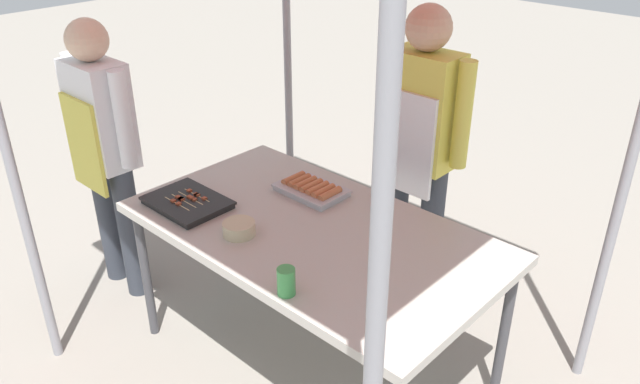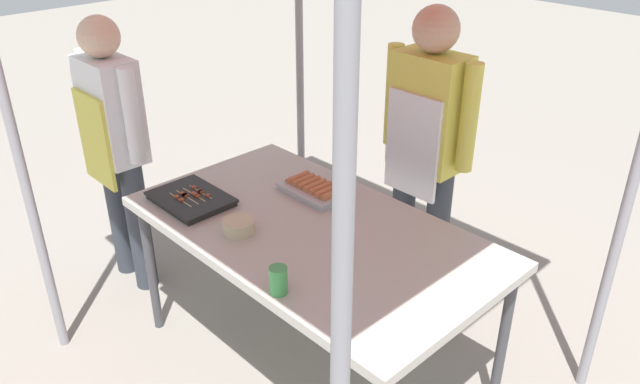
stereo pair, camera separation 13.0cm
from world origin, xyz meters
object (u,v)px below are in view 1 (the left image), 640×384
tray_meat_skewers (188,202)px  condiment_bowl (239,228)px  stall_table (312,238)px  vendor_woman (419,139)px  customer_nearby (104,142)px  tray_grilled_sausages (311,189)px  drink_cup_near_edge (286,281)px

tray_meat_skewers → condiment_bowl: 0.36m
stall_table → vendor_woman: size_ratio=1.02×
tray_meat_skewers → customer_nearby: customer_nearby is taller
tray_grilled_sausages → tray_meat_skewers: 0.57m
stall_table → vendor_woman: 0.78m
vendor_woman → customer_nearby: (-1.22, -1.00, -0.06)m
stall_table → customer_nearby: 1.25m
tray_meat_skewers → vendor_woman: size_ratio=0.23×
stall_table → condiment_bowl: (-0.18, -0.24, 0.08)m
stall_table → tray_meat_skewers: tray_meat_skewers is taller
condiment_bowl → vendor_woman: bearing=79.1°
drink_cup_near_edge → vendor_woman: vendor_woman is taller
tray_grilled_sausages → condiment_bowl: (0.03, -0.47, 0.00)m
condiment_bowl → vendor_woman: (0.19, 0.99, 0.15)m
tray_grilled_sausages → customer_nearby: (-1.00, -0.47, 0.10)m
stall_table → condiment_bowl: size_ratio=11.81×
condiment_bowl → customer_nearby: (-1.03, -0.01, 0.09)m
vendor_woman → customer_nearby: 1.58m
vendor_woman → customer_nearby: bearing=39.4°
customer_nearby → condiment_bowl: bearing=0.4°
vendor_woman → customer_nearby: vendor_woman is taller
tray_meat_skewers → condiment_bowl: condiment_bowl is taller
condiment_bowl → vendor_woman: size_ratio=0.09×
stall_table → condiment_bowl: condiment_bowl is taller
tray_grilled_sausages → drink_cup_near_edge: (0.46, -0.61, 0.03)m
stall_table → tray_grilled_sausages: 0.32m
tray_meat_skewers → drink_cup_near_edge: 0.80m
drink_cup_near_edge → vendor_woman: bearing=101.9°
condiment_bowl → vendor_woman: vendor_woman is taller
tray_meat_skewers → customer_nearby: (-0.67, -0.01, 0.10)m
customer_nearby → tray_grilled_sausages: bearing=25.4°
stall_table → tray_meat_skewers: (-0.54, -0.24, 0.07)m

